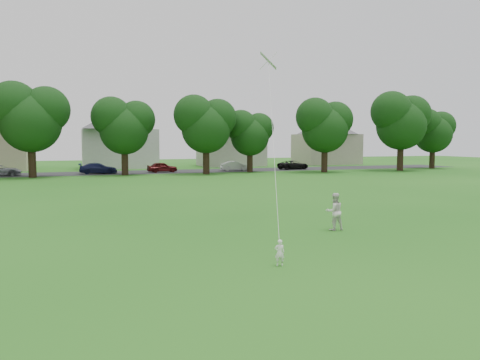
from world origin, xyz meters
name	(u,v)px	position (x,y,z in m)	size (l,w,h in m)	color
ground	(269,256)	(0.00, 0.00, 0.00)	(160.00, 160.00, 0.00)	#1C5D15
street	(128,172)	(0.00, 42.00, 0.01)	(90.00, 7.00, 0.01)	#2D2D30
toddler	(280,253)	(-0.20, -1.25, 0.40)	(0.29, 0.19, 0.80)	white
older_boy	(334,212)	(4.24, 3.08, 0.78)	(0.75, 0.59, 1.55)	silver
kite	(273,132)	(1.41, 3.01, 4.04)	(2.18, 4.92, 11.45)	white
tree_row	(117,115)	(-1.56, 36.31, 6.38)	(83.28, 9.84, 11.34)	black
parked_cars	(94,169)	(-3.83, 41.00, 0.60)	(55.69, 2.38, 1.25)	black
house_row	(115,133)	(-0.55, 52.00, 4.80)	(76.99, 14.02, 9.99)	beige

